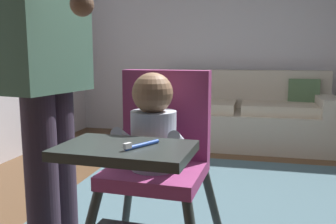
{
  "coord_description": "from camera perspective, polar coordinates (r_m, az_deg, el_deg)",
  "views": [
    {
      "loc": [
        0.14,
        -2.08,
        1.04
      ],
      "look_at": [
        -0.19,
        -0.69,
        0.81
      ],
      "focal_mm": 38.75,
      "sensor_mm": 36.0,
      "label": 1
    }
  ],
  "objects": [
    {
      "name": "wall_far",
      "position": [
        4.79,
        12.0,
        11.4
      ],
      "size": [
        5.23,
        0.06,
        2.52
      ],
      "primitive_type": "cube",
      "color": "silver",
      "rests_on": "ground"
    },
    {
      "name": "area_rug",
      "position": [
        2.36,
        6.74,
        -17.12
      ],
      "size": [
        2.26,
        2.91,
        0.01
      ],
      "primitive_type": "cube",
      "color": "#44606A",
      "rests_on": "ground"
    },
    {
      "name": "couch",
      "position": [
        4.32,
        11.15,
        -0.69
      ],
      "size": [
        2.07,
        0.86,
        0.86
      ],
      "rotation": [
        0.0,
        0.0,
        -1.57
      ],
      "color": "#BEB4A2",
      "rests_on": "ground"
    },
    {
      "name": "high_chair",
      "position": [
        1.39,
        -1.96,
        -5.68
      ],
      "size": [
        0.63,
        0.75,
        0.98
      ],
      "rotation": [
        0.0,
        0.0,
        -1.62
      ],
      "color": "#2E3533",
      "rests_on": "ground"
    },
    {
      "name": "adult_standing",
      "position": [
        1.62,
        -18.41,
        5.66
      ],
      "size": [
        0.51,
        0.55,
        1.69
      ],
      "rotation": [
        0.0,
        0.0,
        -0.17
      ],
      "color": "#342938",
      "rests_on": "ground"
    }
  ]
}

